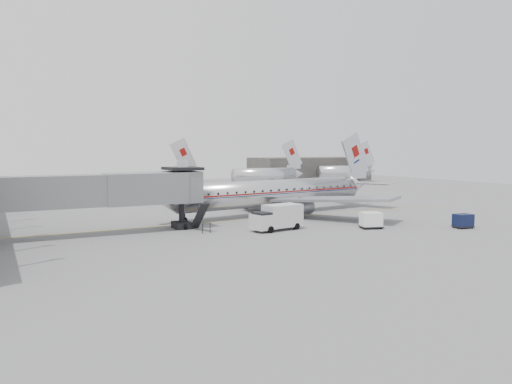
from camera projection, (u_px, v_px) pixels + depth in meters
ground at (277, 227)px, 52.92m from camera, size 160.00×160.00×0.00m
hangar at (310, 169)px, 126.48m from camera, size 30.00×12.00×6.00m
apron_line at (273, 218)px, 59.60m from camera, size 60.00×0.15×0.01m
jet_bridge at (108, 191)px, 47.97m from camera, size 21.00×6.20×7.10m
distant_aircraft_near at (149, 180)px, 88.77m from camera, size 16.39×3.20×10.26m
distant_aircraft_mid at (265, 175)px, 104.46m from camera, size 16.39×3.20×10.26m
distant_aircraft_far at (345, 172)px, 119.21m from camera, size 16.39×3.20×10.26m
airliner at (277, 193)px, 63.22m from camera, size 33.55×30.90×10.64m
service_van at (277, 217)px, 50.50m from camera, size 5.75×2.95×2.58m
baggage_cart_navy at (463, 221)px, 51.84m from camera, size 2.02×1.62×1.47m
baggage_cart_white at (371, 220)px, 51.60m from camera, size 2.56×2.24×1.69m
ramp_worker at (266, 216)px, 55.66m from camera, size 0.67×0.57×1.57m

